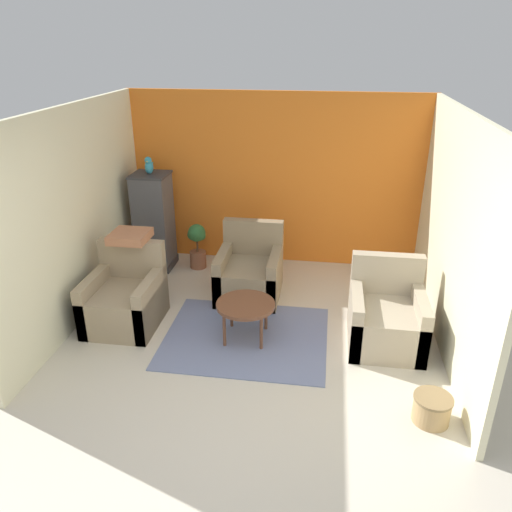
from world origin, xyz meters
The scene contains 14 objects.
ground_plane centered at (0.00, 0.00, 0.00)m, with size 20.00×20.00×0.00m, color beige.
wall_back_accent centered at (0.00, 3.71, 1.22)m, with size 4.22×0.06×2.45m.
wall_left centered at (-2.08, 1.84, 1.22)m, with size 0.06×3.68×2.45m.
wall_right centered at (2.08, 1.84, 1.22)m, with size 0.06×3.68×2.45m.
area_rug centered at (-0.06, 1.49, 0.01)m, with size 1.81×1.51×0.01m.
coffee_table centered at (-0.06, 1.49, 0.40)m, with size 0.65×0.65×0.44m.
armchair_left centered at (-1.51, 1.61, 0.30)m, with size 0.79×0.87×0.92m.
armchair_right centered at (1.46, 1.63, 0.30)m, with size 0.79×0.87×0.92m.
armchair_middle centered at (-0.18, 2.51, 0.30)m, with size 0.79×0.87×0.92m.
birdcage centered at (-1.67, 3.18, 0.69)m, with size 0.50×0.50×1.39m.
parrot centered at (-1.67, 3.19, 1.50)m, with size 0.11×0.20×0.24m.
potted_plant centered at (-1.07, 3.23, 0.37)m, with size 0.28×0.25×0.66m.
wicker_basket centered at (1.77, 0.43, 0.14)m, with size 0.34×0.34×0.25m.
throw_pillow centered at (-1.51, 1.94, 0.97)m, with size 0.43×0.43×0.10m.
Camera 1 is at (0.75, -3.21, 3.12)m, focal length 35.00 mm.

